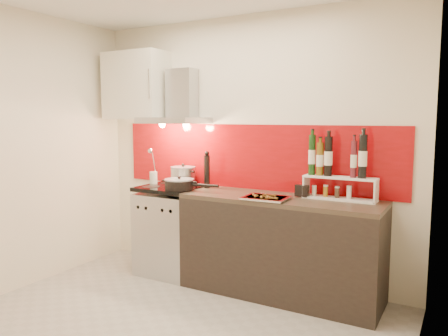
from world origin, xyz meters
The scene contains 16 objects.
floor centered at (0.00, 0.00, 0.00)m, with size 3.40×3.40×0.00m, color #9E9991.
back_wall centered at (0.00, 1.40, 1.30)m, with size 3.40×0.02×2.60m, color silver.
left_wall centered at (-1.70, 0.00, 1.30)m, with size 0.02×2.80×2.60m, color silver.
right_wall centered at (1.70, 0.00, 1.30)m, with size 0.02×2.80×2.60m, color silver.
backsplash centered at (0.05, 1.39, 1.22)m, with size 3.00×0.02×0.64m, color #890708.
range_stove centered at (-0.70, 1.10, 0.44)m, with size 0.60×0.60×0.91m.
counter centered at (0.50, 1.10, 0.45)m, with size 1.80×0.60×0.90m.
range_hood centered at (-0.70, 1.24, 1.74)m, with size 0.62×0.50×0.61m.
upper_cabinet centered at (-1.25, 1.22, 1.95)m, with size 0.70×0.35×0.72m, color silver.
stock_pot centered at (-0.64, 1.22, 1.01)m, with size 0.26×0.26×0.22m.
saute_pan centered at (-0.51, 0.97, 0.96)m, with size 0.56×0.29×0.13m.
utensil_jar centered at (-0.96, 1.13, 1.02)m, with size 0.08×0.12×0.39m.
pepper_mill centered at (-0.35, 1.22, 1.08)m, with size 0.06×0.06×0.37m.
step_shelf centered at (0.96, 1.24, 1.16)m, with size 0.63×0.17×0.57m.
caddy_box centered at (0.66, 1.18, 0.96)m, with size 0.12×0.05×0.10m, color black.
baking_tray centered at (0.43, 0.94, 0.92)m, with size 0.40×0.32×0.03m.
Camera 1 is at (1.94, -2.50, 1.61)m, focal length 35.00 mm.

